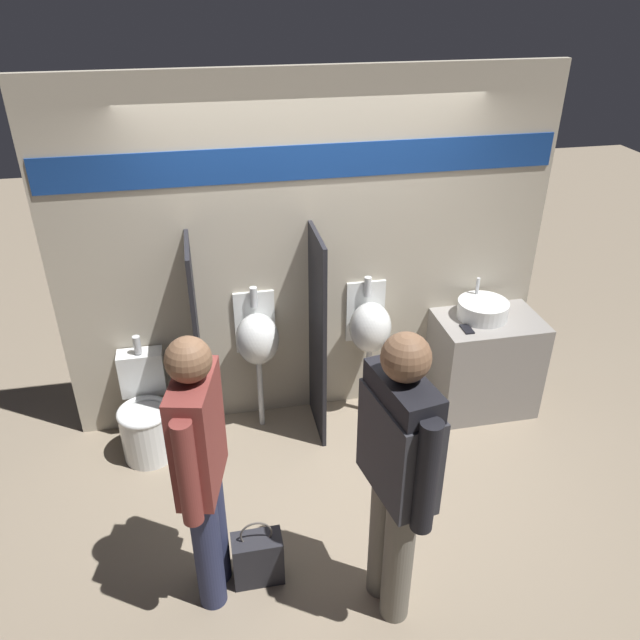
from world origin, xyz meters
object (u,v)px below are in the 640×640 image
object	(u,v)px
sink_basin	(483,309)
shopping_bag	(258,558)
person_with_lanyard	(202,466)
cell_phone	(467,329)
toilet	(146,418)
urinal_near_counter	(257,339)
urinal_far	(370,327)
person_in_vest	(397,464)

from	to	relation	value
sink_basin	shopping_bag	size ratio (longest dim) A/B	0.85
person_with_lanyard	shopping_bag	xyz separation A→B (m)	(0.26, 0.01, -0.79)
sink_basin	cell_phone	xyz separation A→B (m)	(-0.20, -0.17, -0.06)
shopping_bag	toilet	bearing A→B (deg)	117.26
urinal_near_counter	toilet	bearing A→B (deg)	-170.32
urinal_far	shopping_bag	xyz separation A→B (m)	(-1.08, -1.48, -0.63)
cell_phone	urinal_far	distance (m)	0.74
sink_basin	cell_phone	size ratio (longest dim) A/B	2.85
shopping_bag	sink_basin	bearing A→B (deg)	35.59
person_in_vest	shopping_bag	world-z (taller)	person_in_vest
urinal_far	person_in_vest	size ratio (longest dim) A/B	0.65
sink_basin	person_with_lanyard	size ratio (longest dim) A/B	0.23
cell_phone	urinal_far	bearing A→B (deg)	161.64
person_in_vest	cell_phone	bearing A→B (deg)	-45.00
sink_basin	person_in_vest	xyz separation A→B (m)	(-1.26, -1.71, 0.16)
sink_basin	person_with_lanyard	distance (m)	2.65
urinal_near_counter	urinal_far	bearing A→B (deg)	0.00
cell_phone	person_in_vest	size ratio (longest dim) A/B	0.08
cell_phone	toilet	size ratio (longest dim) A/B	0.16
person_in_vest	shopping_bag	distance (m)	1.18
toilet	sink_basin	bearing A→B (deg)	1.81
person_with_lanyard	sink_basin	bearing A→B (deg)	-44.13
cell_phone	urinal_near_counter	size ratio (longest dim) A/B	0.12
toilet	person_in_vest	distance (m)	2.28
urinal_far	toilet	world-z (taller)	urinal_far
cell_phone	toilet	bearing A→B (deg)	178.06
person_in_vest	person_with_lanyard	bearing A→B (deg)	63.32
urinal_far	shopping_bag	bearing A→B (deg)	-126.02
cell_phone	shopping_bag	bearing A→B (deg)	-145.00
urinal_near_counter	toilet	size ratio (longest dim) A/B	1.32
sink_basin	toilet	distance (m)	2.73
person_in_vest	urinal_near_counter	bearing A→B (deg)	5.90
urinal_far	person_with_lanyard	xyz separation A→B (m)	(-1.34, -1.49, 0.16)
person_in_vest	shopping_bag	xyz separation A→B (m)	(-0.72, 0.30, -0.88)
urinal_near_counter	shopping_bag	size ratio (longest dim) A/B	2.51
urinal_far	person_in_vest	distance (m)	1.83
sink_basin	urinal_near_counter	world-z (taller)	urinal_near_counter
urinal_near_counter	toilet	world-z (taller)	urinal_near_counter
sink_basin	toilet	xyz separation A→B (m)	(-2.66, -0.08, -0.60)
person_with_lanyard	toilet	bearing A→B (deg)	30.86
cell_phone	person_in_vest	world-z (taller)	person_in_vest
urinal_near_counter	toilet	xyz separation A→B (m)	(-0.88, -0.15, -0.50)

